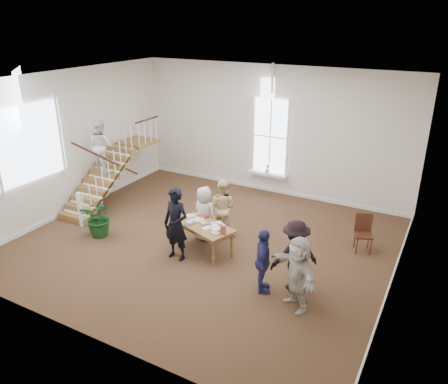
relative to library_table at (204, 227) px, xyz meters
The scene contains 12 objects.
ground 0.85m from the library_table, 115.21° to the left, with size 10.00×10.00×0.00m, color #44281A.
room_shell 4.83m from the library_table, 92.38° to the left, with size 10.49×10.00×10.00m.
staircase 4.78m from the library_table, 165.50° to the left, with size 1.10×4.10×2.92m.
library_table is the anchor object (origin of this frame).
police_officer 0.85m from the library_table, 123.12° to the right, with size 0.72×0.47×1.97m, color black.
elderly_woman 0.68m from the library_table, 120.11° to the left, with size 0.78×0.51×1.60m, color beige.
person_yellow 1.09m from the library_table, 91.94° to the left, with size 0.84×0.65×1.72m, color beige.
woman_cluster_a 2.36m from the library_table, 24.12° to the right, with size 0.93×0.39×1.59m, color navy.
woman_cluster_b 2.81m from the library_table, 10.59° to the right, with size 1.13×0.65×1.75m, color black.
woman_cluster_c 3.27m from the library_table, 20.87° to the right, with size 1.60×0.51×1.72m, color beige.
floor_plant 3.19m from the library_table, 167.73° to the right, with size 1.02×0.89×1.14m, color #133D17.
side_chair 4.33m from the library_table, 29.49° to the left, with size 0.59×0.59×1.05m.
Camera 1 is at (5.72, -9.38, 6.02)m, focal length 35.00 mm.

